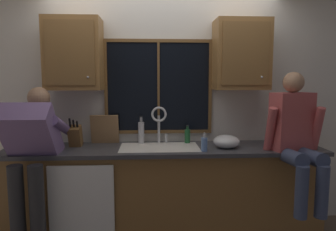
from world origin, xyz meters
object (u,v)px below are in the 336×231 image
at_px(soap_dispenser, 204,144).
at_px(bottle_green_glass, 187,136).
at_px(knife_block, 75,136).
at_px(bottle_tall_clear, 141,132).
at_px(mixing_bowl, 227,142).
at_px(cutting_board, 105,129).
at_px(person_sitting_on_counter, 296,133).
at_px(person_standing, 31,153).

bearing_deg(soap_dispenser, bottle_green_glass, 106.73).
distance_m(knife_block, bottle_tall_clear, 0.68).
height_order(mixing_bowl, soap_dispenser, soap_dispenser).
distance_m(knife_block, bottle_green_glass, 1.18).
bearing_deg(mixing_bowl, cutting_board, 168.09).
bearing_deg(mixing_bowl, person_sitting_on_counter, -20.02).
bearing_deg(person_standing, knife_block, 51.23).
bearing_deg(knife_block, bottle_green_glass, 5.96).
height_order(person_sitting_on_counter, mixing_bowl, person_sitting_on_counter).
height_order(person_sitting_on_counter, soap_dispenser, person_sitting_on_counter).
bearing_deg(knife_block, soap_dispenser, -11.78).
distance_m(mixing_bowl, bottle_tall_clear, 0.91).
bearing_deg(person_sitting_on_counter, cutting_board, 165.38).
bearing_deg(person_sitting_on_counter, bottle_tall_clear, 162.06).
bearing_deg(bottle_green_glass, person_sitting_on_counter, -25.46).
relative_size(person_sitting_on_counter, mixing_bowl, 4.73).
height_order(mixing_bowl, bottle_tall_clear, bottle_tall_clear).
xyz_separation_m(knife_block, mixing_bowl, (1.54, -0.12, -0.05)).
height_order(cutting_board, bottle_tall_clear, cutting_board).
bearing_deg(mixing_bowl, person_standing, -172.17).
xyz_separation_m(knife_block, bottle_green_glass, (1.17, 0.12, -0.03)).
relative_size(knife_block, soap_dispenser, 1.76).
relative_size(person_standing, knife_block, 4.78).
bearing_deg(bottle_green_glass, knife_block, -174.04).
height_order(person_standing, cutting_board, person_standing).
bearing_deg(cutting_board, person_standing, -138.18).
relative_size(person_sitting_on_counter, soap_dispenser, 6.88).
xyz_separation_m(person_sitting_on_counter, mixing_bowl, (-0.61, 0.22, -0.12)).
relative_size(person_sitting_on_counter, bottle_tall_clear, 4.23).
bearing_deg(soap_dispenser, person_standing, -176.13).
relative_size(person_sitting_on_counter, bottle_green_glass, 6.45).
distance_m(person_standing, person_sitting_on_counter, 2.45).
bearing_deg(bottle_green_glass, bottle_tall_clear, 178.55).
bearing_deg(cutting_board, bottle_green_glass, -1.39).
bearing_deg(knife_block, person_standing, -128.77).
height_order(knife_block, bottle_tall_clear, knife_block).
distance_m(person_sitting_on_counter, bottle_green_glass, 1.09).
distance_m(person_standing, mixing_bowl, 1.86).
relative_size(cutting_board, mixing_bowl, 1.19).
relative_size(person_standing, soap_dispenser, 8.39).
height_order(person_sitting_on_counter, bottle_green_glass, person_sitting_on_counter).
bearing_deg(person_sitting_on_counter, knife_block, 170.90).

